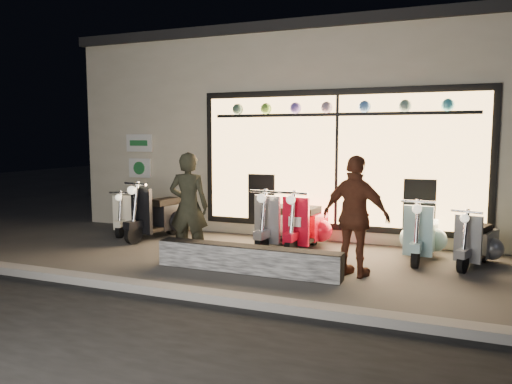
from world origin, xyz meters
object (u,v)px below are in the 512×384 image
scooter_silver (281,223)px  woman (356,216)px  scooter_red (308,225)px  graffiti_barrier (247,259)px  man (189,206)px

scooter_silver → woman: woman is taller
scooter_silver → scooter_red: 0.50m
graffiti_barrier → woman: bearing=14.7°
scooter_red → woman: woman is taller
scooter_silver → scooter_red: (0.50, 0.02, -0.00)m
graffiti_barrier → scooter_red: scooter_red is taller
scooter_red → scooter_silver: bearing=-171.9°
man → scooter_red: bearing=-147.1°
graffiti_barrier → scooter_silver: scooter_silver is taller
scooter_silver → man: bearing=-119.5°
scooter_silver → woman: size_ratio=0.84×
scooter_silver → man: size_ratio=0.84×
graffiti_barrier → woman: (1.51, 0.40, 0.67)m
scooter_silver → man: 1.89m
scooter_silver → scooter_red: size_ratio=1.01×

